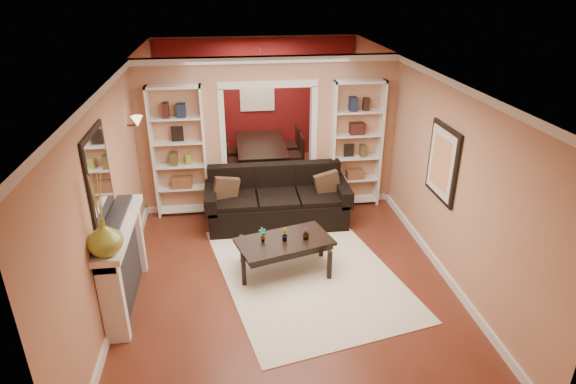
{
  "coord_description": "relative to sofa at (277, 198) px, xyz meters",
  "views": [
    {
      "loc": [
        -0.72,
        -6.89,
        3.94
      ],
      "look_at": [
        0.08,
        -0.8,
        1.14
      ],
      "focal_mm": 30.0,
      "sensor_mm": 36.0,
      "label": 1
    }
  ],
  "objects": [
    {
      "name": "framed_art",
      "position": [
        2.15,
        -1.45,
        1.08
      ],
      "size": [
        0.04,
        0.85,
        1.05
      ],
      "primitive_type": "cube",
      "color": "black",
      "rests_on": "wall_right"
    },
    {
      "name": "floor",
      "position": [
        -0.06,
        -0.45,
        -0.47
      ],
      "size": [
        8.0,
        8.0,
        0.0
      ],
      "primitive_type": "plane",
      "color": "brown",
      "rests_on": "ground"
    },
    {
      "name": "wall_right",
      "position": [
        2.19,
        -0.45,
        0.88
      ],
      "size": [
        0.0,
        8.0,
        8.0
      ],
      "primitive_type": "plane",
      "rotation": [
        1.57,
        0.0,
        -1.57
      ],
      "color": "tan",
      "rests_on": "ground"
    },
    {
      "name": "plant_right",
      "position": [
        0.25,
        -1.48,
        0.12
      ],
      "size": [
        0.12,
        0.12,
        0.18
      ],
      "primitive_type": "imported",
      "rotation": [
        0.0,
        0.0,
        4.43
      ],
      "color": "#336626",
      "rests_on": "coffee_table"
    },
    {
      "name": "chandelier",
      "position": [
        -0.06,
        2.25,
        1.55
      ],
      "size": [
        0.5,
        0.5,
        0.3
      ],
      "primitive_type": "cube",
      "color": "#372219",
      "rests_on": "ceiling"
    },
    {
      "name": "vase",
      "position": [
        -2.15,
        -2.63,
        0.89
      ],
      "size": [
        0.44,
        0.44,
        0.4
      ],
      "primitive_type": "imported",
      "rotation": [
        0.0,
        0.0,
        0.15
      ],
      "color": "olive",
      "rests_on": "fireplace"
    },
    {
      "name": "dining_chair_sw",
      "position": [
        -0.6,
        2.66,
        -0.09
      ],
      "size": [
        0.51,
        0.51,
        0.77
      ],
      "primitive_type": "cube",
      "rotation": [
        0.0,
        0.0,
        2.0
      ],
      "color": "black",
      "rests_on": "floor"
    },
    {
      "name": "sofa",
      "position": [
        0.0,
        0.0,
        0.0
      ],
      "size": [
        2.41,
        1.04,
        0.94
      ],
      "primitive_type": "cube",
      "color": "black",
      "rests_on": "floor"
    },
    {
      "name": "coffee_table",
      "position": [
        -0.06,
        -1.48,
        -0.22
      ],
      "size": [
        1.46,
        1.05,
        0.5
      ],
      "primitive_type": "cube",
      "rotation": [
        0.0,
        0.0,
        0.28
      ],
      "color": "black",
      "rests_on": "floor"
    },
    {
      "name": "plant_left",
      "position": [
        -0.37,
        -1.48,
        0.14
      ],
      "size": [
        0.14,
        0.12,
        0.22
      ],
      "primitive_type": "imported",
      "rotation": [
        0.0,
        0.0,
        0.43
      ],
      "color": "#336626",
      "rests_on": "coffee_table"
    },
    {
      "name": "dining_window",
      "position": [
        -0.06,
        3.48,
        1.08
      ],
      "size": [
        0.78,
        0.03,
        0.98
      ],
      "primitive_type": "cube",
      "color": "#8CA5CC",
      "rests_on": "wall_back"
    },
    {
      "name": "wall_left",
      "position": [
        -2.31,
        -0.45,
        0.88
      ],
      "size": [
        0.0,
        8.0,
        8.0
      ],
      "primitive_type": "plane",
      "rotation": [
        1.57,
        0.0,
        1.57
      ],
      "color": "tan",
      "rests_on": "ground"
    },
    {
      "name": "dining_table",
      "position": [
        -0.05,
        2.36,
        -0.15
      ],
      "size": [
        1.83,
        1.02,
        0.64
      ],
      "primitive_type": "imported",
      "rotation": [
        0.0,
        0.0,
        1.57
      ],
      "color": "black",
      "rests_on": "floor"
    },
    {
      "name": "red_back_panel",
      "position": [
        -0.06,
        3.52,
        0.85
      ],
      "size": [
        4.44,
        0.04,
        2.64
      ],
      "primitive_type": "cube",
      "color": "maroon",
      "rests_on": "floor"
    },
    {
      "name": "bookshelf_right",
      "position": [
        1.49,
        0.58,
        0.68
      ],
      "size": [
        0.9,
        0.3,
        2.3
      ],
      "primitive_type": "cube",
      "color": "white",
      "rests_on": "floor"
    },
    {
      "name": "wall_sconce",
      "position": [
        -2.21,
        0.1,
        1.36
      ],
      "size": [
        0.18,
        0.18,
        0.22
      ],
      "primitive_type": "cube",
      "color": "#FFE0A5",
      "rests_on": "wall_left"
    },
    {
      "name": "wall_back",
      "position": [
        -0.06,
        3.55,
        0.88
      ],
      "size": [
        8.0,
        0.0,
        8.0
      ],
      "primitive_type": "plane",
      "rotation": [
        1.57,
        0.0,
        0.0
      ],
      "color": "tan",
      "rests_on": "ground"
    },
    {
      "name": "dining_chair_se",
      "position": [
        0.5,
        2.66,
        -0.02
      ],
      "size": [
        0.45,
        0.45,
        0.91
      ],
      "primitive_type": "cube",
      "rotation": [
        0.0,
        0.0,
        -1.56
      ],
      "color": "black",
      "rests_on": "floor"
    },
    {
      "name": "plant_center",
      "position": [
        -0.06,
        -1.48,
        0.12
      ],
      "size": [
        0.1,
        0.12,
        0.19
      ],
      "primitive_type": "imported",
      "rotation": [
        0.0,
        0.0,
        1.72
      ],
      "color": "#336626",
      "rests_on": "coffee_table"
    },
    {
      "name": "fireplace",
      "position": [
        -2.15,
        -1.95,
        0.11
      ],
      "size": [
        0.32,
        1.7,
        1.16
      ],
      "primitive_type": "cube",
      "color": "white",
      "rests_on": "floor"
    },
    {
      "name": "bookshelf_left",
      "position": [
        -1.61,
        0.58,
        0.68
      ],
      "size": [
        0.9,
        0.3,
        2.3
      ],
      "primitive_type": "cube",
      "color": "white",
      "rests_on": "floor"
    },
    {
      "name": "area_rug",
      "position": [
        0.25,
        -1.57,
        -0.47
      ],
      "size": [
        2.94,
        3.66,
        0.01
      ],
      "primitive_type": "cube",
      "rotation": [
        0.0,
        0.0,
        0.21
      ],
      "color": "white",
      "rests_on": "floor"
    },
    {
      "name": "ceiling",
      "position": [
        -0.06,
        -0.45,
        2.23
      ],
      "size": [
        8.0,
        8.0,
        0.0
      ],
      "primitive_type": "plane",
      "rotation": [
        3.14,
        0.0,
        0.0
      ],
      "color": "white",
      "rests_on": "ground"
    },
    {
      "name": "wall_front",
      "position": [
        -0.06,
        -4.45,
        0.88
      ],
      "size": [
        8.0,
        0.0,
        8.0
      ],
      "primitive_type": "plane",
      "rotation": [
        -1.57,
        0.0,
        0.0
      ],
      "color": "tan",
      "rests_on": "ground"
    },
    {
      "name": "mirror",
      "position": [
        -2.29,
        -1.95,
        1.33
      ],
      "size": [
        0.03,
        0.95,
        1.1
      ],
      "primitive_type": "cube",
      "color": "silver",
      "rests_on": "wall_left"
    },
    {
      "name": "partition_wall",
      "position": [
        -0.06,
        0.75,
        0.88
      ],
      "size": [
        4.5,
        0.15,
        2.7
      ],
      "primitive_type": "cube",
      "color": "tan",
      "rests_on": "floor"
    },
    {
      "name": "pillow_left",
      "position": [
        -0.86,
        -0.02,
        0.2
      ],
      "size": [
        0.43,
        0.22,
        0.41
      ],
      "primitive_type": "cube",
      "rotation": [
        0.0,
        0.0,
        0.27
      ],
      "color": "brown",
      "rests_on": "sofa"
    },
    {
      "name": "dining_chair_ne",
      "position": [
        0.5,
        2.06,
        -0.02
      ],
      "size": [
        0.58,
        0.58,
        0.91
      ],
      "primitive_type": "cube",
      "rotation": [
        0.0,
        0.0,
        -1.96
      ],
      "color": "black",
      "rests_on": "floor"
    },
    {
      "name": "dining_chair_nw",
      "position": [
        -0.6,
        2.06,
        -0.08
      ],
      "size": [
        0.48,
        0.48,
        0.78
      ],
      "primitive_type": "cube",
      "rotation": [
        0.0,
        0.0,
        1.85
      ],
      "color": "black",
      "rests_on": "floor"
    },
    {
      "name": "pillow_right",
      "position": [
        0.86,
        -0.02,
        0.19
      ],
      "size": [
        0.42,
        0.17,
        0.41
      ],
      "primitive_type": "cube",
      "rotation": [
        0.0,
        0.0,
        0.12
      ],
      "color": "brown",
      "rests_on": "sofa"
    }
  ]
}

